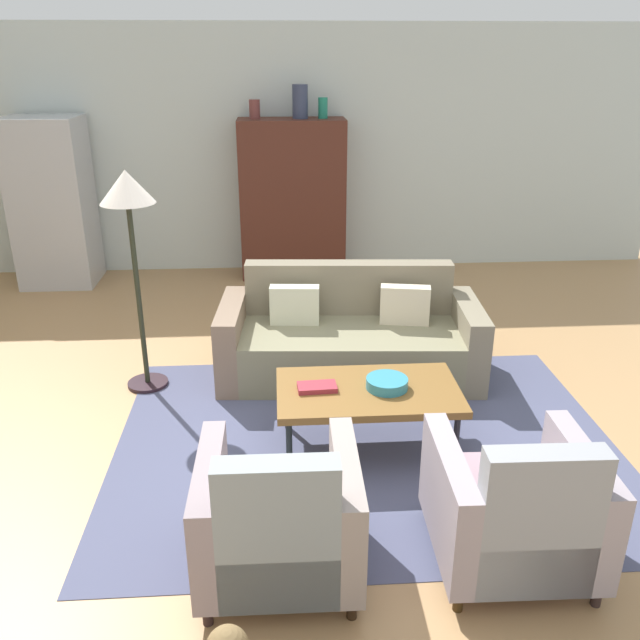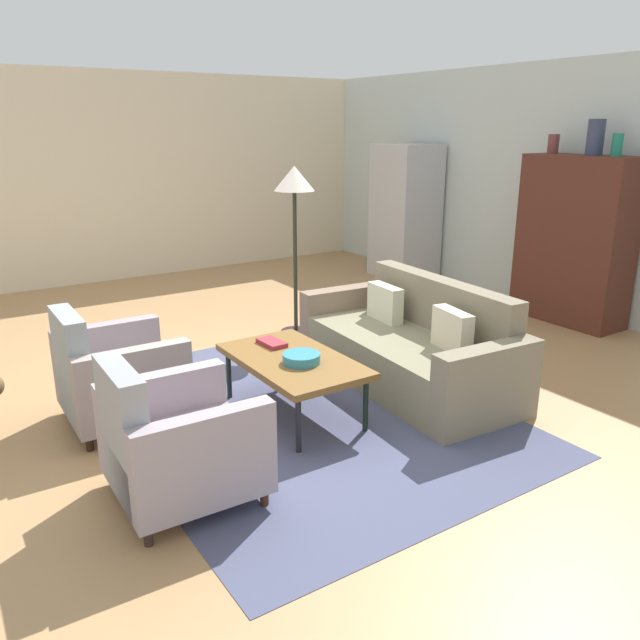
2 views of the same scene
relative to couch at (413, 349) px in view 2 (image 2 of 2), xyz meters
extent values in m
plane|color=tan|center=(-0.55, -1.33, -0.29)|extent=(11.08, 11.08, 0.00)
cube|color=silver|center=(-0.55, 2.96, 1.11)|extent=(9.23, 0.12, 2.80)
cube|color=beige|center=(-5.17, -1.33, 1.11)|extent=(0.12, 8.60, 2.80)
cube|color=#4C506D|center=(-0.01, -1.14, -0.28)|extent=(3.40, 2.60, 0.01)
cube|color=gray|center=(-0.01, -0.09, -0.08)|extent=(1.80, 1.02, 0.42)
cube|color=#7B715B|center=(0.02, 0.27, 0.14)|extent=(1.75, 0.30, 0.86)
cube|color=gray|center=(0.95, -0.15, 0.02)|extent=(0.24, 0.91, 0.62)
cube|color=#816A56|center=(-0.96, -0.02, 0.02)|extent=(0.24, 0.91, 0.62)
cube|color=beige|center=(0.45, -0.02, 0.29)|extent=(0.41, 0.19, 0.32)
cube|color=beige|center=(-0.45, 0.04, 0.29)|extent=(0.41, 0.15, 0.32)
cylinder|color=black|center=(-0.54, -0.91, -0.09)|extent=(0.04, 0.04, 0.40)
cylinder|color=black|center=(0.52, -0.91, -0.09)|extent=(0.04, 0.04, 0.40)
cylinder|color=black|center=(-0.54, -1.47, -0.09)|extent=(0.04, 0.04, 0.40)
cylinder|color=black|center=(0.52, -1.47, -0.09)|extent=(0.04, 0.04, 0.40)
cube|color=brown|center=(-0.01, -1.19, 0.14)|extent=(1.20, 0.70, 0.05)
cylinder|color=black|center=(-0.94, -1.94, -0.24)|extent=(0.05, 0.05, 0.10)
cylinder|color=#321D10|center=(-0.26, -1.95, -0.24)|extent=(0.05, 0.05, 0.10)
cylinder|color=#311F1E|center=(-0.95, -2.62, -0.24)|extent=(0.05, 0.05, 0.10)
cylinder|color=black|center=(-0.27, -2.63, -0.24)|extent=(0.05, 0.05, 0.10)
cube|color=gray|center=(-0.61, -2.29, -0.04)|extent=(0.57, 0.81, 0.30)
cube|color=gray|center=(-0.61, -2.62, 0.20)|extent=(0.56, 0.15, 0.78)
cube|color=gray|center=(-0.95, -2.28, 0.09)|extent=(0.13, 0.80, 0.56)
cube|color=gray|center=(-0.27, -2.29, 0.09)|extent=(0.13, 0.80, 0.56)
cylinder|color=#2D241B|center=(0.26, -1.94, -0.24)|extent=(0.05, 0.05, 0.10)
cylinder|color=#3C2314|center=(0.94, -1.95, -0.24)|extent=(0.05, 0.05, 0.10)
cylinder|color=#3A2710|center=(0.25, -2.62, -0.24)|extent=(0.05, 0.05, 0.10)
cylinder|color=#312220|center=(0.93, -2.63, -0.24)|extent=(0.05, 0.05, 0.10)
cube|color=gray|center=(0.59, -2.29, -0.04)|extent=(0.58, 0.81, 0.30)
cube|color=gray|center=(0.59, -2.62, 0.20)|extent=(0.56, 0.15, 0.78)
cube|color=#9B8D95|center=(0.25, -2.28, 0.09)|extent=(0.14, 0.80, 0.56)
cube|color=#998E98|center=(0.93, -2.29, 0.09)|extent=(0.14, 0.80, 0.56)
cylinder|color=teal|center=(0.12, -1.19, 0.20)|extent=(0.27, 0.27, 0.07)
cube|color=maroon|center=(-0.34, -1.18, 0.18)|extent=(0.26, 0.16, 0.03)
cube|color=#4E251B|center=(-0.38, 2.61, 0.61)|extent=(1.20, 0.50, 1.80)
cube|color=#322814|center=(-0.68, 2.87, 0.61)|extent=(0.56, 0.01, 1.51)
cube|color=#342A0F|center=(-0.08, 2.87, 0.61)|extent=(0.56, 0.01, 1.51)
cylinder|color=brown|center=(-0.78, 2.61, 1.61)|extent=(0.12, 0.12, 0.20)
cylinder|color=#323A56|center=(-0.28, 2.61, 1.69)|extent=(0.17, 0.17, 0.36)
cylinder|color=#1C7C62|center=(-0.03, 2.61, 1.62)|extent=(0.10, 0.10, 0.22)
cube|color=#B7BABF|center=(-3.06, 2.51, 0.64)|extent=(0.80, 0.70, 1.85)
cylinder|color=#99999E|center=(-3.01, 2.88, 0.73)|extent=(0.02, 0.02, 0.70)
cylinder|color=black|center=(-1.65, -0.17, -0.27)|extent=(0.32, 0.32, 0.03)
cylinder|color=#262A1D|center=(-1.65, -0.17, 0.47)|extent=(0.04, 0.04, 1.45)
cone|color=silver|center=(-1.65, -0.17, 1.31)|extent=(0.40, 0.40, 0.24)
camera|label=1|loc=(-0.58, -5.01, 2.23)|focal=37.27mm
camera|label=2|loc=(3.76, -3.43, 1.82)|focal=35.44mm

